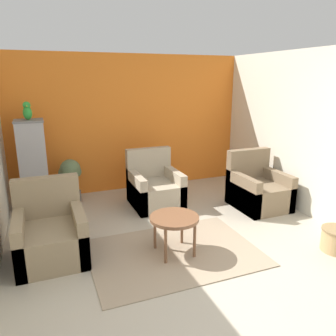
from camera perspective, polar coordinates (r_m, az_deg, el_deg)
The scene contains 11 objects.
ground_plane at distance 3.40m, azimuth 12.65°, elevation -22.54°, with size 20.00×20.00×0.00m, color #B2A893.
wall_back_accent at distance 6.20m, azimuth -6.53°, elevation 7.71°, with size 4.45×0.06×2.49m.
wall_right at distance 5.60m, azimuth 21.48°, elevation 5.91°, with size 0.06×3.73×2.49m.
area_rug at distance 4.14m, azimuth 1.08°, elevation -14.50°, with size 2.03×1.43×0.01m.
coffee_table at distance 3.95m, azimuth 1.11°, elevation -9.16°, with size 0.59×0.59×0.48m.
armchair_left at distance 4.17m, azimuth -19.75°, elevation -10.95°, with size 0.78×0.85×0.91m.
armchair_right at distance 5.60m, azimuth 15.36°, elevation -3.73°, with size 0.78×0.85×0.91m.
armchair_middle at distance 5.48m, azimuth -2.35°, elevation -3.57°, with size 0.78×0.85×0.91m.
birdcage at distance 5.59m, azimuth -22.34°, elevation 0.04°, with size 0.58×0.58×1.45m.
parrot at distance 5.45m, azimuth -23.30°, elevation 9.05°, with size 0.13×0.23×0.28m.
potted_plant at distance 5.76m, azimuth -16.60°, elevation -1.44°, with size 0.38×0.34×0.76m.
Camera 1 is at (-1.60, -2.17, 2.08)m, focal length 35.00 mm.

